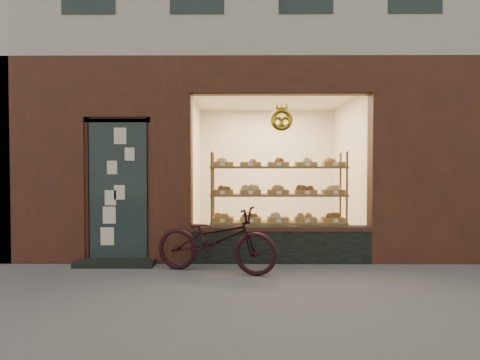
{
  "coord_description": "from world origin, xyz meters",
  "views": [
    {
      "loc": [
        -0.14,
        -3.55,
        1.4
      ],
      "look_at": [
        -0.17,
        2.0,
        1.26
      ],
      "focal_mm": 28.0,
      "sensor_mm": 36.0,
      "label": 1
    }
  ],
  "objects": [
    {
      "name": "display_shelf",
      "position": [
        0.45,
        2.55,
        0.88
      ],
      "size": [
        2.2,
        0.45,
        1.7
      ],
      "color": "brown",
      "rests_on": "ground"
    },
    {
      "name": "bicycle",
      "position": [
        -0.5,
        1.55,
        0.45
      ],
      "size": [
        1.82,
        1.05,
        0.9
      ],
      "primitive_type": "imported",
      "rotation": [
        0.0,
        0.0,
        1.29
      ],
      "color": "black",
      "rests_on": "ground"
    },
    {
      "name": "ground",
      "position": [
        0.0,
        0.0,
        0.0
      ],
      "size": [
        90.0,
        90.0,
        0.0
      ],
      "primitive_type": "plane",
      "color": "#535353"
    }
  ]
}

